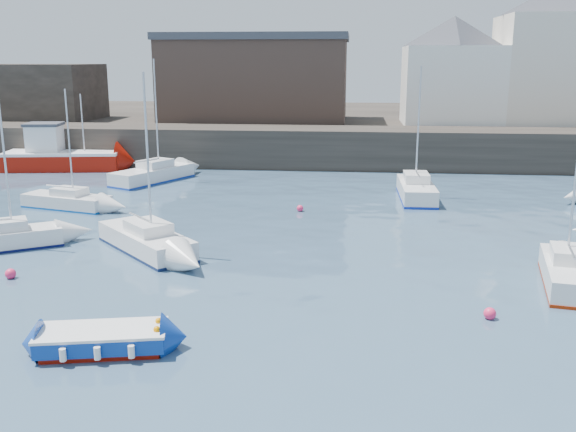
# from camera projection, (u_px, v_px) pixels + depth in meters

# --- Properties ---
(water) EXTENTS (220.00, 220.00, 0.00)m
(water) POSITION_uv_depth(u_px,v_px,m) (243.00, 378.00, 17.00)
(water) COLOR #2D4760
(water) RESTS_ON ground
(quay_wall) EXTENTS (90.00, 5.00, 3.00)m
(quay_wall) POSITION_uv_depth(u_px,v_px,m) (317.00, 147.00, 50.47)
(quay_wall) COLOR #28231E
(quay_wall) RESTS_ON ground
(land_strip) EXTENTS (90.00, 32.00, 2.80)m
(land_strip) POSITION_uv_depth(u_px,v_px,m) (327.00, 126.00, 67.89)
(land_strip) COLOR #28231E
(land_strip) RESTS_ON ground
(bldg_east_a) EXTENTS (13.36, 13.36, 11.80)m
(bldg_east_a) POSITION_uv_depth(u_px,v_px,m) (562.00, 52.00, 53.54)
(bldg_east_a) COLOR beige
(bldg_east_a) RESTS_ON land_strip
(bldg_east_d) EXTENTS (11.14, 11.14, 8.95)m
(bldg_east_d) POSITION_uv_depth(u_px,v_px,m) (452.00, 70.00, 54.28)
(bldg_east_d) COLOR white
(bldg_east_d) RESTS_ON land_strip
(warehouse) EXTENTS (16.40, 10.40, 7.60)m
(warehouse) POSITION_uv_depth(u_px,v_px,m) (256.00, 78.00, 57.57)
(warehouse) COLOR #3D2D26
(warehouse) RESTS_ON land_strip
(bldg_west) EXTENTS (14.00, 8.00, 5.00)m
(bldg_west) POSITION_uv_depth(u_px,v_px,m) (19.00, 92.00, 59.07)
(bldg_west) COLOR #353028
(bldg_west) RESTS_ON land_strip
(blue_dinghy) EXTENTS (3.90, 2.29, 0.70)m
(blue_dinghy) POSITION_uv_depth(u_px,v_px,m) (103.00, 339.00, 18.44)
(blue_dinghy) COLOR #951005
(blue_dinghy) RESTS_ON ground
(fishing_boat) EXTENTS (9.00, 4.49, 5.70)m
(fishing_boat) POSITION_uv_depth(u_px,v_px,m) (60.00, 155.00, 49.05)
(fishing_boat) COLOR #951005
(fishing_boat) RESTS_ON ground
(sailboat_a) EXTENTS (5.21, 4.13, 6.67)m
(sailboat_a) POSITION_uv_depth(u_px,v_px,m) (1.00, 239.00, 28.47)
(sailboat_a) COLOR white
(sailboat_a) RESTS_ON ground
(sailboat_b) EXTENTS (5.54, 5.66, 7.72)m
(sailboat_b) POSITION_uv_depth(u_px,v_px,m) (146.00, 240.00, 28.13)
(sailboat_b) COLOR white
(sailboat_b) RESTS_ON ground
(sailboat_c) EXTENTS (2.55, 5.29, 6.68)m
(sailboat_c) POSITION_uv_depth(u_px,v_px,m) (568.00, 273.00, 23.80)
(sailboat_c) COLOR white
(sailboat_c) RESTS_ON ground
(sailboat_e) EXTENTS (5.44, 2.98, 6.67)m
(sailboat_e) POSITION_uv_depth(u_px,v_px,m) (67.00, 201.00, 36.28)
(sailboat_e) COLOR white
(sailboat_e) RESTS_ON ground
(sailboat_f) EXTENTS (2.00, 6.06, 7.85)m
(sailboat_f) POSITION_uv_depth(u_px,v_px,m) (416.00, 189.00, 38.83)
(sailboat_f) COLOR white
(sailboat_f) RESTS_ON ground
(sailboat_h) EXTENTS (4.73, 6.66, 8.26)m
(sailboat_h) POSITION_uv_depth(u_px,v_px,m) (153.00, 174.00, 44.18)
(sailboat_h) COLOR white
(sailboat_h) RESTS_ON ground
(buoy_near) EXTENTS (0.41, 0.41, 0.41)m
(buoy_near) POSITION_uv_depth(u_px,v_px,m) (11.00, 278.00, 24.72)
(buoy_near) COLOR #FF295E
(buoy_near) RESTS_ON ground
(buoy_mid) EXTENTS (0.41, 0.41, 0.41)m
(buoy_mid) POSITION_uv_depth(u_px,v_px,m) (489.00, 319.00, 20.86)
(buoy_mid) COLOR #FF295E
(buoy_mid) RESTS_ON ground
(buoy_far) EXTENTS (0.37, 0.37, 0.37)m
(buoy_far) POSITION_uv_depth(u_px,v_px,m) (300.00, 211.00, 35.65)
(buoy_far) COLOR #FF295E
(buoy_far) RESTS_ON ground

